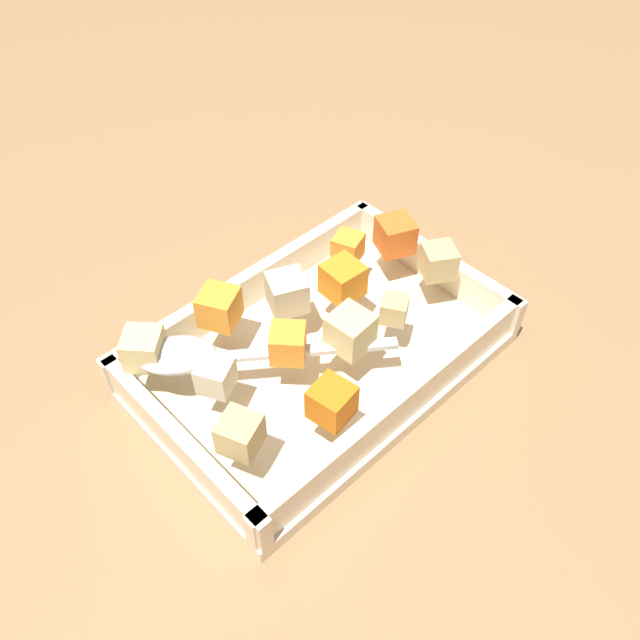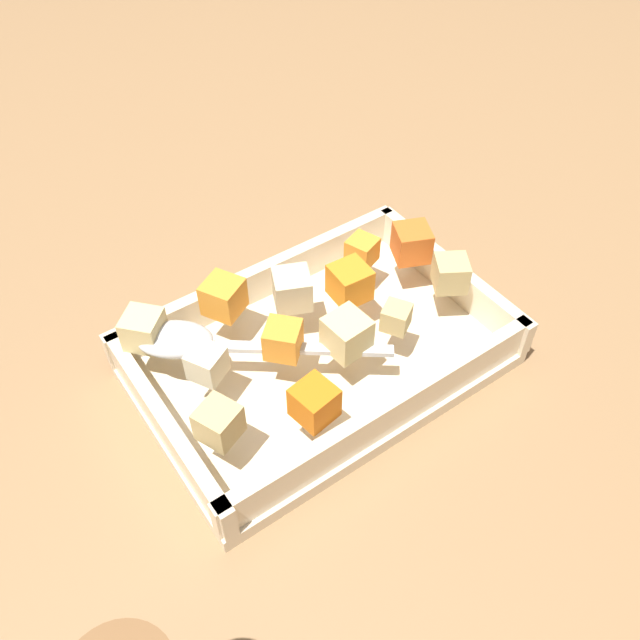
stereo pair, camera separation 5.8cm
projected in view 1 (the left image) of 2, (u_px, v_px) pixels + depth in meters
The scene contains 16 objects.
ground_plane at pixel (321, 369), 0.62m from camera, with size 4.00×4.00×0.00m, color #936D47.
baking_dish at pixel (320, 354), 0.61m from camera, with size 0.32×0.21×0.05m.
carrot_chunk_heap_side at pixel (395, 235), 0.65m from camera, with size 0.03×0.03×0.03m, color orange.
carrot_chunk_rim_edge at pixel (332, 402), 0.51m from camera, with size 0.03×0.03×0.03m, color orange.
carrot_chunk_heap_top at pixel (348, 247), 0.64m from camera, with size 0.03×0.03×0.03m, color orange.
carrot_chunk_mid_right at pixel (343, 280), 0.61m from camera, with size 0.03×0.03×0.03m, color orange.
carrot_chunk_corner_sw at pixel (219, 307), 0.58m from camera, with size 0.03×0.03×0.03m, color orange.
carrot_chunk_far_right at pixel (289, 344), 0.56m from camera, with size 0.03×0.03×0.03m, color orange.
potato_chunk_back_center at pixel (394, 309), 0.59m from camera, with size 0.02×0.02×0.02m, color tan.
potato_chunk_near_left at pixel (240, 434), 0.49m from camera, with size 0.03×0.03×0.03m, color tan.
potato_chunk_near_right at pixel (438, 261), 0.63m from camera, with size 0.03×0.03×0.03m, color tan.
potato_chunk_corner_se at pixel (144, 349), 0.55m from camera, with size 0.03×0.03×0.03m, color #E0CC89.
potato_chunk_corner_nw at pixel (350, 331), 0.56m from camera, with size 0.03×0.03×0.03m, color #E0CC89.
potato_chunk_far_left at pixel (216, 376), 0.53m from camera, with size 0.03×0.03×0.03m, color beige.
potato_chunk_corner_ne at pixel (284, 294), 0.59m from camera, with size 0.03×0.03×0.03m, color beige.
serving_spoon at pixel (194, 355), 0.55m from camera, with size 0.19×0.15×0.02m.
Camera 1 is at (-0.27, -0.28, 0.49)m, focal length 37.43 mm.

